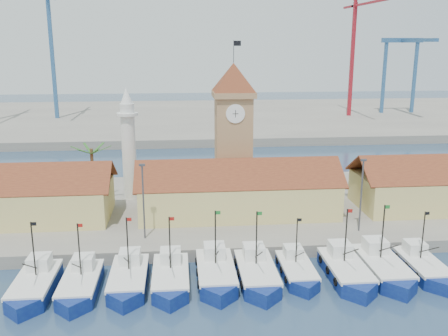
{
  "coord_description": "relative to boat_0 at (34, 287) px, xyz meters",
  "views": [
    {
      "loc": [
        -7.76,
        -43.64,
        23.97
      ],
      "look_at": [
        -2.07,
        18.0,
        8.3
      ],
      "focal_mm": 40.0,
      "sensor_mm": 36.0,
      "label": 1
    }
  ],
  "objects": [
    {
      "name": "boat_6",
      "position": [
        26.4,
        1.09,
        -0.09
      ],
      "size": [
        3.22,
        8.82,
        6.67
      ],
      "color": "navy",
      "rests_on": "ground"
    },
    {
      "name": "boat_4",
      "position": [
        17.89,
        0.93,
        0.03
      ],
      "size": [
        3.78,
        10.35,
        7.83
      ],
      "color": "navy",
      "rests_on": "ground"
    },
    {
      "name": "hall_center",
      "position": [
        22.14,
        17.87,
        3.2
      ],
      "size": [
        27.04,
        10.13,
        7.61
      ],
      "color": "#CABD6E",
      "rests_on": "quay"
    },
    {
      "name": "boat_3",
      "position": [
        13.24,
        0.42,
        -0.01
      ],
      "size": [
        3.62,
        9.92,
        7.51
      ],
      "color": "navy",
      "rests_on": "ground"
    },
    {
      "name": "boat_0",
      "position": [
        0.0,
        0.0,
        0.0
      ],
      "size": [
        3.66,
        10.02,
        7.58
      ],
      "color": "navy",
      "rests_on": "ground"
    },
    {
      "name": "boat_2",
      "position": [
        9.03,
        0.55,
        -0.01
      ],
      "size": [
        3.63,
        9.96,
        7.53
      ],
      "color": "navy",
      "rests_on": "ground"
    },
    {
      "name": "boat_1",
      "position": [
        4.4,
        -0.14,
        -0.03
      ],
      "size": [
        3.53,
        9.67,
        7.32
      ],
      "color": "navy",
      "rests_on": "ground"
    },
    {
      "name": "gantry",
      "position": [
        84.14,
        104.52,
        19.26
      ],
      "size": [
        13.0,
        22.0,
        23.2
      ],
      "color": "#2D5A8A",
      "rests_on": "terminal"
    },
    {
      "name": "terminal",
      "position": [
        22.14,
        107.87,
        0.22
      ],
      "size": [
        240.0,
        80.0,
        2.0
      ],
      "primitive_type": "cube",
      "color": "gray",
      "rests_on": "ground"
    },
    {
      "name": "clock_tower",
      "position": [
        22.14,
        23.86,
        11.18
      ],
      "size": [
        5.8,
        5.8,
        22.7
      ],
      "color": "#9E7651",
      "rests_on": "quay"
    },
    {
      "name": "palm_tree",
      "position": [
        2.14,
        23.87,
        5.46
      ],
      "size": [
        5.6,
        5.03,
        8.39
      ],
      "color": "brown",
      "rests_on": "quay"
    },
    {
      "name": "crane_red_right",
      "position": [
        66.71,
        101.28,
        23.65
      ],
      "size": [
        1.0,
        33.56,
        40.29
      ],
      "color": "maroon",
      "rests_on": "terminal"
    },
    {
      "name": "minaret",
      "position": [
        7.14,
        25.87,
        8.94
      ],
      "size": [
        3.0,
        3.0,
        16.3
      ],
      "color": "silver",
      "rests_on": "quay"
    },
    {
      "name": "ground",
      "position": [
        22.14,
        -2.13,
        -0.78
      ],
      "size": [
        400.0,
        400.0,
        0.0
      ],
      "primitive_type": "plane",
      "color": "#1B3249",
      "rests_on": "ground"
    },
    {
      "name": "boat_7",
      "position": [
        31.41,
        0.24,
        0.03
      ],
      "size": [
        3.78,
        10.35,
        7.83
      ],
      "color": "navy",
      "rests_on": "ground"
    },
    {
      "name": "boat_9",
      "position": [
        39.91,
        0.6,
        -0.05
      ],
      "size": [
        3.44,
        9.43,
        7.13
      ],
      "color": "navy",
      "rests_on": "ground"
    },
    {
      "name": "boat_5",
      "position": [
        22.08,
        0.46,
        0.02
      ],
      "size": [
        3.75,
        10.28,
        7.78
      ],
      "color": "navy",
      "rests_on": "ground"
    },
    {
      "name": "crane_blue_near",
      "position": [
        -21.57,
        104.6,
        24.72
      ],
      "size": [
        1.0,
        31.77,
        42.49
      ],
      "color": "#2D5A8A",
      "rests_on": "terminal"
    },
    {
      "name": "lamp_posts",
      "position": [
        22.64,
        9.87,
        5.69
      ],
      "size": [
        80.7,
        0.25,
        9.03
      ],
      "color": "#3F3F44",
      "rests_on": "quay"
    },
    {
      "name": "quay",
      "position": [
        22.14,
        21.87,
        -0.03
      ],
      "size": [
        140.0,
        32.0,
        1.5
      ],
      "primitive_type": "cube",
      "color": "gray",
      "rests_on": "ground"
    },
    {
      "name": "boat_8",
      "position": [
        35.52,
        0.61,
        0.04
      ],
      "size": [
        3.86,
        10.59,
        8.01
      ],
      "color": "navy",
      "rests_on": "ground"
    }
  ]
}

